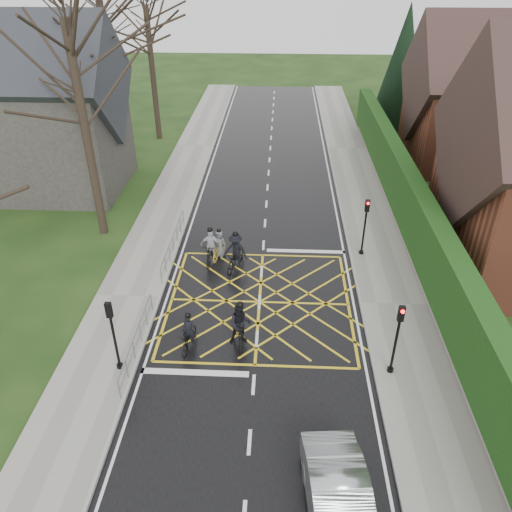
# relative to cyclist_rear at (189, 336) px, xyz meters

# --- Properties ---
(ground) EXTENTS (120.00, 120.00, 0.00)m
(ground) POSITION_rel_cyclist_rear_xyz_m (2.67, 3.07, -0.54)
(ground) COLOR black
(ground) RESTS_ON ground
(road) EXTENTS (9.00, 80.00, 0.01)m
(road) POSITION_rel_cyclist_rear_xyz_m (2.67, 3.07, -0.54)
(road) COLOR black
(road) RESTS_ON ground
(sidewalk_right) EXTENTS (3.00, 80.00, 0.15)m
(sidewalk_right) POSITION_rel_cyclist_rear_xyz_m (8.67, 3.07, -0.47)
(sidewalk_right) COLOR gray
(sidewalk_right) RESTS_ON ground
(sidewalk_left) EXTENTS (3.00, 80.00, 0.15)m
(sidewalk_left) POSITION_rel_cyclist_rear_xyz_m (-3.33, 3.07, -0.47)
(sidewalk_left) COLOR gray
(sidewalk_left) RESTS_ON ground
(stone_wall) EXTENTS (0.50, 38.00, 0.70)m
(stone_wall) POSITION_rel_cyclist_rear_xyz_m (10.42, 9.07, -0.19)
(stone_wall) COLOR slate
(stone_wall) RESTS_ON ground
(hedge) EXTENTS (0.90, 38.00, 2.80)m
(hedge) POSITION_rel_cyclist_rear_xyz_m (10.42, 9.07, 1.56)
(hedge) COLOR #0F3711
(hedge) RESTS_ON stone_wall
(house_far) EXTENTS (9.80, 8.80, 10.30)m
(house_far) POSITION_rel_cyclist_rear_xyz_m (17.42, 21.07, 3.82)
(house_far) COLOR brown
(house_far) RESTS_ON ground
(conifer) EXTENTS (4.60, 4.60, 10.00)m
(conifer) POSITION_rel_cyclist_rear_xyz_m (13.42, 29.07, 4.45)
(conifer) COLOR black
(conifer) RESTS_ON ground
(church) EXTENTS (8.80, 7.80, 11.00)m
(church) POSITION_rel_cyclist_rear_xyz_m (-10.87, 15.07, 4.39)
(church) COLOR #2D2B28
(church) RESTS_ON ground
(tree_near) EXTENTS (9.24, 9.24, 11.44)m
(tree_near) POSITION_rel_cyclist_rear_xyz_m (-6.33, 9.07, 7.37)
(tree_near) COLOR black
(tree_near) RESTS_ON ground
(tree_mid) EXTENTS (10.08, 10.08, 12.48)m
(tree_mid) POSITION_rel_cyclist_rear_xyz_m (-7.33, 17.07, 8.09)
(tree_mid) COLOR black
(tree_mid) RESTS_ON ground
(tree_far) EXTENTS (8.40, 8.40, 10.40)m
(tree_far) POSITION_rel_cyclist_rear_xyz_m (-6.63, 25.07, 6.65)
(tree_far) COLOR black
(tree_far) RESTS_ON ground
(railing_south) EXTENTS (0.05, 5.04, 1.03)m
(railing_south) POSITION_rel_cyclist_rear_xyz_m (-1.98, -0.43, 0.24)
(railing_south) COLOR slate
(railing_south) RESTS_ON ground
(railing_north) EXTENTS (0.05, 6.04, 1.03)m
(railing_north) POSITION_rel_cyclist_rear_xyz_m (-1.98, 7.07, 0.25)
(railing_north) COLOR slate
(railing_north) RESTS_ON ground
(traffic_light_ne) EXTENTS (0.24, 0.31, 3.21)m
(traffic_light_ne) POSITION_rel_cyclist_rear_xyz_m (7.77, 7.26, 1.12)
(traffic_light_ne) COLOR black
(traffic_light_ne) RESTS_ON ground
(traffic_light_se) EXTENTS (0.24, 0.31, 3.21)m
(traffic_light_se) POSITION_rel_cyclist_rear_xyz_m (7.77, -1.14, 1.12)
(traffic_light_se) COLOR black
(traffic_light_se) RESTS_ON ground
(traffic_light_sw) EXTENTS (0.24, 0.31, 3.21)m
(traffic_light_sw) POSITION_rel_cyclist_rear_xyz_m (-2.43, -1.43, 1.12)
(traffic_light_sw) COLOR black
(traffic_light_sw) RESTS_ON ground
(cyclist_rear) EXTENTS (0.84, 1.78, 1.67)m
(cyclist_rear) POSITION_rel_cyclist_rear_xyz_m (0.00, 0.00, 0.00)
(cyclist_rear) COLOR black
(cyclist_rear) RESTS_ON ground
(cyclist_back) EXTENTS (0.96, 2.06, 2.03)m
(cyclist_back) POSITION_rel_cyclist_rear_xyz_m (2.02, 0.35, 0.23)
(cyclist_back) COLOR black
(cyclist_back) RESTS_ON ground
(cyclist_mid) EXTENTS (1.35, 2.20, 2.02)m
(cyclist_mid) POSITION_rel_cyclist_rear_xyz_m (1.37, 5.89, 0.20)
(cyclist_mid) COLOR black
(cyclist_mid) RESTS_ON ground
(cyclist_front) EXTENTS (1.10, 2.02, 1.98)m
(cyclist_front) POSITION_rel_cyclist_rear_xyz_m (0.08, 6.31, 0.19)
(cyclist_front) COLOR black
(cyclist_front) RESTS_ON ground
(cyclist_lead) EXTENTS (1.00, 1.76, 1.62)m
(cyclist_lead) POSITION_rel_cyclist_rear_xyz_m (0.44, 6.82, 0.02)
(cyclist_lead) COLOR gold
(cyclist_lead) RESTS_ON ground
(car) EXTENTS (2.10, 4.86, 1.56)m
(car) POSITION_rel_cyclist_rear_xyz_m (5.30, -7.04, 0.24)
(car) COLOR #B5B9BC
(car) RESTS_ON ground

